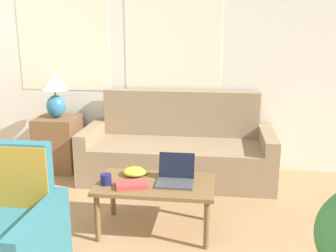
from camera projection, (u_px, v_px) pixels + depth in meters
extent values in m
cube|color=white|center=(125.00, 57.00, 4.59)|extent=(6.18, 0.05, 2.60)
cube|color=white|center=(63.00, 35.00, 4.59)|extent=(1.10, 0.01, 1.30)
cube|color=white|center=(173.00, 35.00, 4.43)|extent=(1.10, 0.01, 1.30)
cube|color=#937A5B|center=(177.00, 161.00, 4.30)|extent=(1.78, 0.80, 0.41)
cube|color=#937A5B|center=(180.00, 131.00, 4.57)|extent=(1.78, 0.12, 0.93)
cube|color=#937A5B|center=(92.00, 151.00, 4.40)|extent=(0.14, 0.80, 0.56)
cube|color=#937A5B|center=(267.00, 159.00, 4.17)|extent=(0.14, 0.80, 0.56)
cube|color=#2D6B75|center=(13.00, 202.00, 2.75)|extent=(0.58, 0.10, 0.89)
cube|color=#2D6B75|center=(42.00, 252.00, 2.45)|extent=(0.10, 0.73, 0.56)
cube|color=#A87F28|center=(8.00, 192.00, 2.67)|extent=(0.59, 0.01, 0.64)
cube|color=brown|center=(59.00, 143.00, 4.60)|extent=(0.46, 0.46, 0.63)
ellipsoid|color=teal|center=(56.00, 106.00, 4.49)|extent=(0.22, 0.22, 0.26)
cylinder|color=tan|center=(55.00, 92.00, 4.45)|extent=(0.02, 0.02, 0.06)
cone|color=white|center=(54.00, 82.00, 4.42)|extent=(0.30, 0.30, 0.19)
cube|color=brown|center=(156.00, 184.00, 3.17)|extent=(0.95, 0.56, 0.03)
cylinder|color=brown|center=(97.00, 218.00, 3.05)|extent=(0.04, 0.04, 0.39)
cylinder|color=brown|center=(207.00, 225.00, 2.95)|extent=(0.04, 0.04, 0.39)
cylinder|color=brown|center=(113.00, 194.00, 3.49)|extent=(0.04, 0.04, 0.39)
cylinder|color=brown|center=(208.00, 199.00, 3.38)|extent=(0.04, 0.04, 0.39)
cube|color=#47474C|center=(175.00, 184.00, 3.11)|extent=(0.29, 0.21, 0.02)
cube|color=black|center=(177.00, 165.00, 3.21)|extent=(0.29, 0.06, 0.20)
cylinder|color=#191E4C|center=(106.00, 179.00, 3.11)|extent=(0.09, 0.09, 0.09)
ellipsoid|color=gold|center=(135.00, 172.00, 3.31)|extent=(0.20, 0.20, 0.07)
cube|color=#B23D38|center=(131.00, 185.00, 3.07)|extent=(0.28, 0.22, 0.04)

